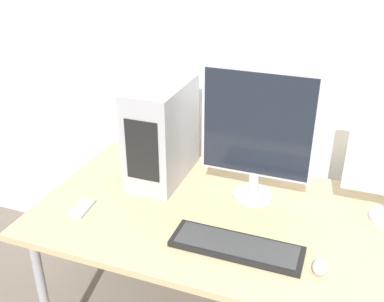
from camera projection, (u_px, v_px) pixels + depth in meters
name	position (u px, v px, depth m)	size (l,w,h in m)	color
wall_back	(349.00, 34.00, 1.88)	(8.00, 0.07, 2.70)	silver
desk	(312.00, 241.00, 1.72)	(2.22, 0.86, 0.72)	tan
pc_tower	(162.00, 132.00, 1.99)	(0.21, 0.40, 0.44)	#9E9EA3
monitor_main	(257.00, 131.00, 1.78)	(0.46, 0.17, 0.56)	#B7B7BC
keyboard	(236.00, 246.00, 1.61)	(0.48, 0.15, 0.02)	black
mouse	(320.00, 266.00, 1.51)	(0.05, 0.08, 0.03)	#B2B2B7
cell_phone	(82.00, 208.00, 1.84)	(0.08, 0.14, 0.01)	#99999E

